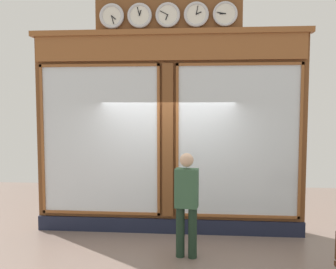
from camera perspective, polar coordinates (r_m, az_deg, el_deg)
name	(u,v)px	position (r m, az deg, el deg)	size (l,w,h in m)	color
shop_facade	(168,130)	(6.96, 0.08, 0.64)	(5.20, 0.42, 4.40)	brown
pedestrian	(187,200)	(5.90, 2.92, -10.27)	(0.39, 0.27, 1.69)	#1C2F21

